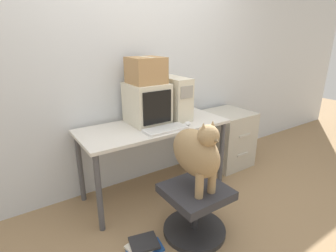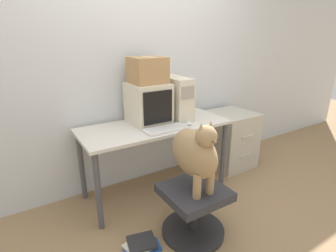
{
  "view_description": "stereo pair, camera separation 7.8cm",
  "coord_description": "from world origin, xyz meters",
  "px_view_note": "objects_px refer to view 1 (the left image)",
  "views": [
    {
      "loc": [
        -1.25,
        -1.79,
        1.58
      ],
      "look_at": [
        -0.04,
        0.01,
        0.82
      ],
      "focal_mm": 28.0,
      "sensor_mm": 36.0,
      "label": 1
    },
    {
      "loc": [
        -1.18,
        -1.83,
        1.58
      ],
      "look_at": [
        -0.04,
        0.01,
        0.82
      ],
      "focal_mm": 28.0,
      "sensor_mm": 36.0,
      "label": 2
    }
  ],
  "objects_px": {
    "dog": "(197,152)",
    "filing_cabinet": "(227,138)",
    "keyboard": "(165,129)",
    "office_chair": "(195,208)",
    "crt_monitor": "(147,103)",
    "book_stack_floor": "(144,246)",
    "pc_tower": "(174,98)",
    "cardboard_box": "(146,70)"
  },
  "relations": [
    {
      "from": "pc_tower",
      "to": "office_chair",
      "type": "bearing_deg",
      "value": -113.21
    },
    {
      "from": "crt_monitor",
      "to": "pc_tower",
      "type": "bearing_deg",
      "value": -3.26
    },
    {
      "from": "filing_cabinet",
      "to": "pc_tower",
      "type": "bearing_deg",
      "value": 177.25
    },
    {
      "from": "dog",
      "to": "filing_cabinet",
      "type": "bearing_deg",
      "value": 33.47
    },
    {
      "from": "pc_tower",
      "to": "cardboard_box",
      "type": "xyz_separation_m",
      "value": [
        -0.31,
        0.02,
        0.3
      ]
    },
    {
      "from": "crt_monitor",
      "to": "dog",
      "type": "xyz_separation_m",
      "value": [
        -0.03,
        -0.82,
        -0.21
      ]
    },
    {
      "from": "crt_monitor",
      "to": "keyboard",
      "type": "relative_size",
      "value": 0.97
    },
    {
      "from": "dog",
      "to": "cardboard_box",
      "type": "bearing_deg",
      "value": 87.62
    },
    {
      "from": "book_stack_floor",
      "to": "office_chair",
      "type": "bearing_deg",
      "value": -8.53
    },
    {
      "from": "keyboard",
      "to": "office_chair",
      "type": "height_order",
      "value": "keyboard"
    },
    {
      "from": "pc_tower",
      "to": "keyboard",
      "type": "bearing_deg",
      "value": -135.96
    },
    {
      "from": "crt_monitor",
      "to": "dog",
      "type": "relative_size",
      "value": 0.68
    },
    {
      "from": "filing_cabinet",
      "to": "book_stack_floor",
      "type": "relative_size",
      "value": 2.33
    },
    {
      "from": "pc_tower",
      "to": "book_stack_floor",
      "type": "distance_m",
      "value": 1.43
    },
    {
      "from": "dog",
      "to": "book_stack_floor",
      "type": "bearing_deg",
      "value": 172.26
    },
    {
      "from": "pc_tower",
      "to": "book_stack_floor",
      "type": "xyz_separation_m",
      "value": [
        -0.8,
        -0.74,
        -0.93
      ]
    },
    {
      "from": "crt_monitor",
      "to": "book_stack_floor",
      "type": "bearing_deg",
      "value": -122.83
    },
    {
      "from": "dog",
      "to": "filing_cabinet",
      "type": "height_order",
      "value": "dog"
    },
    {
      "from": "office_chair",
      "to": "dog",
      "type": "distance_m",
      "value": 0.5
    },
    {
      "from": "pc_tower",
      "to": "cardboard_box",
      "type": "relative_size",
      "value": 1.38
    },
    {
      "from": "office_chair",
      "to": "book_stack_floor",
      "type": "height_order",
      "value": "office_chair"
    },
    {
      "from": "pc_tower",
      "to": "filing_cabinet",
      "type": "bearing_deg",
      "value": -2.75
    },
    {
      "from": "dog",
      "to": "cardboard_box",
      "type": "xyz_separation_m",
      "value": [
        0.03,
        0.82,
        0.53
      ]
    },
    {
      "from": "crt_monitor",
      "to": "keyboard",
      "type": "xyz_separation_m",
      "value": [
        0.02,
        -0.3,
        -0.18
      ]
    },
    {
      "from": "keyboard",
      "to": "dog",
      "type": "xyz_separation_m",
      "value": [
        -0.05,
        -0.51,
        -0.02
      ]
    },
    {
      "from": "pc_tower",
      "to": "filing_cabinet",
      "type": "distance_m",
      "value": 1.01
    },
    {
      "from": "keyboard",
      "to": "filing_cabinet",
      "type": "distance_m",
      "value": 1.2
    },
    {
      "from": "keyboard",
      "to": "book_stack_floor",
      "type": "xyz_separation_m",
      "value": [
        -0.5,
        -0.45,
        -0.73
      ]
    },
    {
      "from": "pc_tower",
      "to": "dog",
      "type": "relative_size",
      "value": 0.74
    },
    {
      "from": "keyboard",
      "to": "cardboard_box",
      "type": "relative_size",
      "value": 1.3
    },
    {
      "from": "dog",
      "to": "office_chair",
      "type": "bearing_deg",
      "value": -90.0
    },
    {
      "from": "pc_tower",
      "to": "office_chair",
      "type": "relative_size",
      "value": 0.83
    },
    {
      "from": "office_chair",
      "to": "book_stack_floor",
      "type": "xyz_separation_m",
      "value": [
        -0.45,
        0.07,
        -0.21
      ]
    },
    {
      "from": "crt_monitor",
      "to": "cardboard_box",
      "type": "distance_m",
      "value": 0.32
    },
    {
      "from": "office_chair",
      "to": "cardboard_box",
      "type": "relative_size",
      "value": 1.66
    },
    {
      "from": "keyboard",
      "to": "book_stack_floor",
      "type": "distance_m",
      "value": 1.0
    },
    {
      "from": "cardboard_box",
      "to": "book_stack_floor",
      "type": "height_order",
      "value": "cardboard_box"
    },
    {
      "from": "crt_monitor",
      "to": "filing_cabinet",
      "type": "distance_m",
      "value": 1.27
    },
    {
      "from": "cardboard_box",
      "to": "filing_cabinet",
      "type": "bearing_deg",
      "value": -3.09
    },
    {
      "from": "pc_tower",
      "to": "book_stack_floor",
      "type": "relative_size",
      "value": 1.47
    },
    {
      "from": "office_chair",
      "to": "book_stack_floor",
      "type": "distance_m",
      "value": 0.5
    },
    {
      "from": "keyboard",
      "to": "book_stack_floor",
      "type": "bearing_deg",
      "value": -138.07
    }
  ]
}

